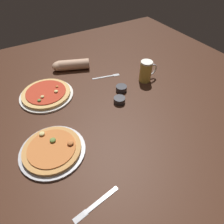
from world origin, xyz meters
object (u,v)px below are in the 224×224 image
(knife_right, at_px, (96,204))
(diner_arm, at_px, (70,65))
(pizza_plate_near, at_px, (52,150))
(beer_mug_dark, at_px, (146,71))
(ramekin_sauce, at_px, (119,100))
(ramekin_butter, at_px, (121,88))
(pizza_plate_far, at_px, (46,94))
(fork_left, at_px, (107,76))

(knife_right, xyz_separation_m, diner_arm, (0.29, 0.99, 0.04))
(pizza_plate_near, relative_size, diner_arm, 1.18)
(beer_mug_dark, bearing_deg, ramekin_sauce, -158.90)
(ramekin_butter, bearing_deg, pizza_plate_far, 156.23)
(pizza_plate_far, xyz_separation_m, ramekin_sauce, (0.37, -0.29, 0.00))
(pizza_plate_near, bearing_deg, beer_mug_dark, 18.63)
(ramekin_sauce, bearing_deg, beer_mug_dark, 21.10)
(pizza_plate_near, relative_size, beer_mug_dark, 2.18)
(pizza_plate_near, height_order, ramekin_butter, pizza_plate_near)
(ramekin_butter, distance_m, knife_right, 0.75)
(beer_mug_dark, bearing_deg, ramekin_butter, -175.66)
(ramekin_sauce, xyz_separation_m, fork_left, (0.07, 0.28, -0.01))
(pizza_plate_far, xyz_separation_m, ramekin_butter, (0.45, -0.20, 0.00))
(pizza_plate_far, distance_m, fork_left, 0.44)
(diner_arm, bearing_deg, fork_left, -49.99)
(diner_arm, bearing_deg, ramekin_butter, -65.00)
(pizza_plate_far, relative_size, fork_left, 1.68)
(ramekin_butter, distance_m, diner_arm, 0.46)
(pizza_plate_far, height_order, ramekin_butter, pizza_plate_far)
(ramekin_butter, xyz_separation_m, fork_left, (-0.00, 0.19, -0.01))
(beer_mug_dark, xyz_separation_m, ramekin_sauce, (-0.28, -0.11, -0.06))
(fork_left, distance_m, knife_right, 0.90)
(diner_arm, bearing_deg, knife_right, -106.33)
(ramekin_sauce, bearing_deg, pizza_plate_far, 142.00)
(ramekin_butter, height_order, fork_left, ramekin_butter)
(pizza_plate_near, distance_m, beer_mug_dark, 0.81)
(pizza_plate_far, relative_size, ramekin_butter, 4.69)
(pizza_plate_near, height_order, knife_right, pizza_plate_near)
(fork_left, xyz_separation_m, knife_right, (-0.48, -0.76, -0.00))
(ramekin_butter, relative_size, knife_right, 0.34)
(pizza_plate_near, distance_m, ramekin_butter, 0.60)
(fork_left, height_order, diner_arm, diner_arm)
(pizza_plate_far, distance_m, ramekin_sauce, 0.47)
(beer_mug_dark, distance_m, ramekin_butter, 0.22)
(knife_right, bearing_deg, pizza_plate_near, 101.50)
(ramekin_sauce, bearing_deg, fork_left, 76.16)
(fork_left, bearing_deg, ramekin_butter, -88.74)
(beer_mug_dark, relative_size, ramekin_butter, 2.04)
(ramekin_sauce, height_order, fork_left, ramekin_sauce)
(beer_mug_dark, distance_m, fork_left, 0.29)
(fork_left, xyz_separation_m, diner_arm, (-0.19, 0.23, 0.04))
(pizza_plate_far, bearing_deg, knife_right, -92.91)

